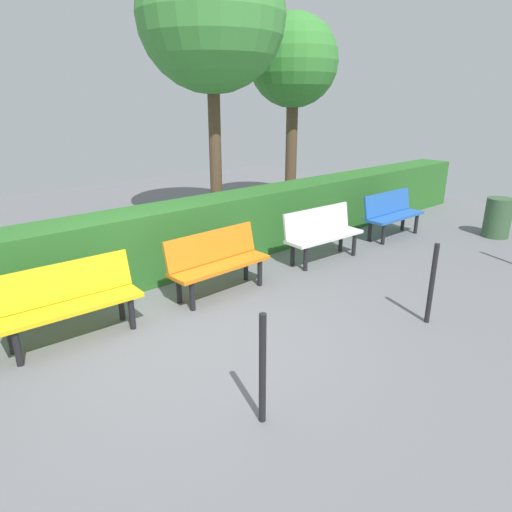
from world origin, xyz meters
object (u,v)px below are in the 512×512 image
at_px(tree_near, 293,63).
at_px(tree_mid, 211,16).
at_px(bench_white, 322,232).
at_px(bench_orange, 217,260).
at_px(bench_yellow, 69,299).
at_px(trash_bin, 498,218).
at_px(bench_blue, 392,212).

xyz_separation_m(tree_near, tree_mid, (2.47, 0.30, 0.66)).
distance_m(bench_white, bench_orange, 2.12).
distance_m(bench_yellow, tree_near, 7.67).
relative_size(bench_white, tree_near, 0.34).
bearing_deg(bench_yellow, bench_orange, -179.63).
bearing_deg(bench_yellow, trash_bin, 171.14).
height_order(bench_blue, bench_white, same).
distance_m(bench_blue, bench_yellow, 6.15).
bearing_deg(tree_near, bench_blue, 83.98).
bearing_deg(bench_orange, trash_bin, 164.19).
relative_size(bench_white, bench_yellow, 0.96).
bearing_deg(tree_near, trash_bin, 105.15).
relative_size(bench_orange, bench_yellow, 0.97).
height_order(tree_near, trash_bin, tree_near).
relative_size(bench_yellow, tree_near, 0.35).
bearing_deg(bench_blue, bench_orange, 0.03).
height_order(bench_orange, bench_yellow, same).
height_order(bench_white, trash_bin, bench_white).
bearing_deg(bench_blue, trash_bin, 138.79).
bearing_deg(tree_mid, tree_near, -173.13).
height_order(tree_mid, trash_bin, tree_mid).
bearing_deg(bench_blue, bench_white, 0.39).
height_order(bench_orange, tree_near, tree_near).
distance_m(bench_white, tree_near, 4.80).
xyz_separation_m(bench_blue, bench_yellow, (6.15, -0.10, 0.00)).
height_order(bench_blue, tree_mid, tree_mid).
bearing_deg(trash_bin, bench_orange, -13.98).
height_order(tree_near, tree_mid, tree_mid).
height_order(bench_white, tree_near, tree_near).
relative_size(tree_near, trash_bin, 5.74).
distance_m(bench_blue, tree_mid, 4.96).
bearing_deg(tree_mid, bench_yellow, 33.82).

